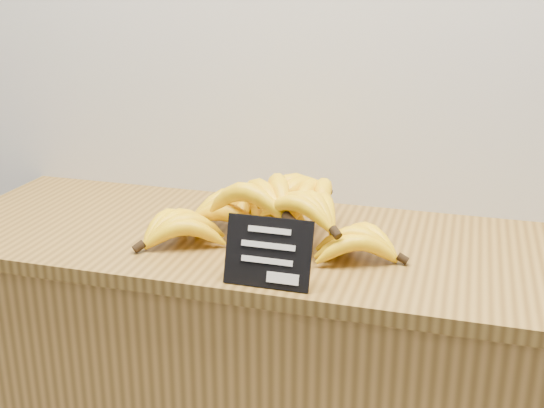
{
  "coord_description": "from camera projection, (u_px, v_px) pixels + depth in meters",
  "views": [
    {
      "loc": [
        0.53,
        1.45,
        1.47
      ],
      "look_at": [
        0.16,
        2.7,
        1.02
      ],
      "focal_mm": 45.0,
      "sensor_mm": 36.0,
      "label": 1
    }
  ],
  "objects": [
    {
      "name": "counter_top",
      "position": [
        279.0,
        243.0,
        1.46
      ],
      "size": [
        1.5,
        0.54,
        0.03
      ],
      "primitive_type": "cube",
      "color": "olive",
      "rests_on": "counter"
    },
    {
      "name": "chalkboard_sign",
      "position": [
        268.0,
        253.0,
        1.21
      ],
      "size": [
        0.16,
        0.05,
        0.12
      ],
      "primitive_type": "cube",
      "rotation": [
        -0.32,
        0.0,
        0.0
      ],
      "color": "black",
      "rests_on": "counter_top"
    },
    {
      "name": "banana_pile",
      "position": [
        266.0,
        211.0,
        1.43
      ],
      "size": [
        0.58,
        0.34,
        0.13
      ],
      "color": "yellow",
      "rests_on": "counter_top"
    }
  ]
}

